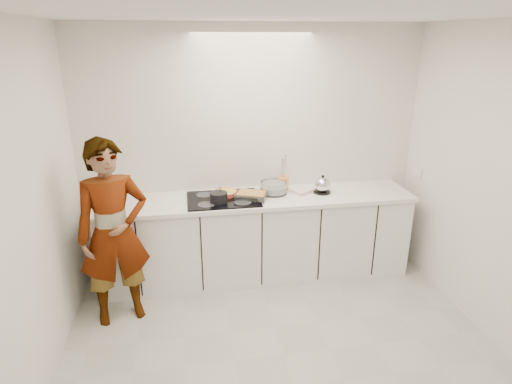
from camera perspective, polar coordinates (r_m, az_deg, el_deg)
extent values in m
cube|color=#B3B3A7|center=(3.76, 3.64, -20.82)|extent=(3.60, 3.20, 0.00)
cube|color=white|center=(2.86, 4.87, 22.78)|extent=(3.60, 3.20, 0.00)
cube|color=silver|center=(4.57, -0.53, 5.31)|extent=(3.60, 0.00, 2.60)
cube|color=silver|center=(1.78, 17.15, -21.57)|extent=(3.60, 0.00, 2.60)
cube|color=silver|center=(3.20, -29.10, -3.92)|extent=(0.00, 3.20, 2.60)
cube|color=silver|center=(3.90, 30.83, -0.21)|extent=(0.00, 3.20, 2.60)
cube|color=white|center=(4.99, 20.77, 2.50)|extent=(0.02, 0.15, 0.09)
cube|color=white|center=(4.58, 0.14, -6.24)|extent=(3.20, 0.58, 0.87)
cube|color=white|center=(4.39, 0.15, -0.91)|extent=(3.24, 0.64, 0.04)
cube|color=black|center=(4.32, -4.39, -0.94)|extent=(0.72, 0.54, 0.01)
cylinder|color=#B1422F|center=(4.42, -4.08, -0.12)|extent=(0.28, 0.28, 0.04)
cylinder|color=gold|center=(4.41, -4.08, 0.07)|extent=(0.24, 0.24, 0.01)
cylinder|color=black|center=(4.22, -5.01, -0.69)|extent=(0.23, 0.23, 0.10)
cylinder|color=silver|center=(4.23, -4.78, -0.02)|extent=(0.02, 0.07, 0.15)
cube|color=silver|center=(4.31, -0.60, -0.44)|extent=(0.37, 0.32, 0.06)
cube|color=#E09646|center=(4.31, -0.60, -0.19)|extent=(0.33, 0.28, 0.02)
cylinder|color=silver|center=(4.47, 2.38, 0.60)|extent=(0.32, 0.32, 0.13)
cylinder|color=white|center=(4.48, 2.38, 0.36)|extent=(0.27, 0.27, 0.06)
cube|color=white|center=(4.54, 6.26, 0.18)|extent=(0.28, 0.26, 0.04)
cylinder|color=black|center=(4.55, 8.79, 0.00)|extent=(0.19, 0.19, 0.02)
sphere|color=silver|center=(4.53, 8.84, 0.98)|extent=(0.18, 0.18, 0.17)
sphere|color=black|center=(4.50, 8.91, 2.09)|extent=(0.03, 0.03, 0.03)
cylinder|color=orange|center=(4.58, 3.67, 1.10)|extent=(0.12, 0.12, 0.14)
imported|color=white|center=(3.94, -18.46, -5.28)|extent=(0.71, 0.56, 1.69)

